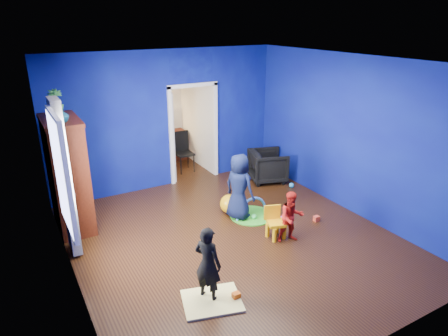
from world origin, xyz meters
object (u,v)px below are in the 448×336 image
hopper_ball (230,204)px  tv_armoire (68,175)px  child_navy (239,187)px  toddler_red (291,217)px  folding_chair (184,153)px  study_desk (169,146)px  play_mat (251,215)px  child_black (208,264)px  armchair (268,166)px  vase (61,115)px  crt_tv (70,172)px  kid_chair (276,224)px

hopper_ball → tv_armoire: bearing=160.7°
child_navy → tv_armoire: bearing=45.7°
child_navy → toddler_red: 1.18m
toddler_red → tv_armoire: (-3.02, 2.30, 0.54)m
tv_armoire → folding_chair: tv_armoire is taller
child_navy → study_desk: child_navy is taller
folding_chair → play_mat: bearing=-87.5°
child_black → child_navy: (1.54, 1.73, 0.09)m
armchair → vase: (-4.21, -0.32, 1.72)m
vase → folding_chair: size_ratio=0.24×
play_mat → folding_chair: (-0.12, 2.75, 0.45)m
armchair → play_mat: 1.83m
child_black → study_desk: child_black is taller
folding_chair → vase: bearing=-147.5°
play_mat → crt_tv: bearing=156.6°
child_black → hopper_ball: (1.49, 1.98, -0.34)m
crt_tv → play_mat: crt_tv is taller
child_black → crt_tv: 3.16m
tv_armoire → kid_chair: tv_armoire is taller
tv_armoire → kid_chair: bearing=-36.2°
vase → play_mat: vase is taller
play_mat → hopper_ball: bearing=131.7°
child_navy → crt_tv: bearing=45.4°
study_desk → child_navy: bearing=-91.8°
hopper_ball → play_mat: hopper_ball is taller
folding_chair → child_black: bearing=-110.6°
child_navy → vase: 3.19m
kid_chair → study_desk: size_ratio=0.57×
hopper_ball → folding_chair: folding_chair is taller
tv_armoire → hopper_ball: bearing=-19.3°
folding_chair → kid_chair: bearing=-89.2°
study_desk → crt_tv: bearing=-138.5°
hopper_ball → crt_tv: bearing=160.4°
toddler_red → folding_chair: size_ratio=0.95×
tv_armoire → study_desk: (2.82, 2.46, -0.60)m
child_black → hopper_ball: child_black is taller
child_navy → kid_chair: size_ratio=2.47×
tv_armoire → folding_chair: 3.24m
folding_chair → toddler_red: bearing=-87.0°
armchair → kid_chair: armchair is taller
child_navy → vase: bearing=51.2°
vase → study_desk: (2.82, 2.76, -1.70)m
child_navy → play_mat: child_navy is taller
child_navy → play_mat: (0.24, -0.07, -0.61)m
armchair → study_desk: bearing=47.6°
vase → folding_chair: 3.71m
hopper_ball → kid_chair: bearing=-79.6°
armchair → child_navy: (-1.50, -1.20, 0.26)m
toddler_red → tv_armoire: bearing=158.7°
toddler_red → kid_chair: bearing=142.8°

